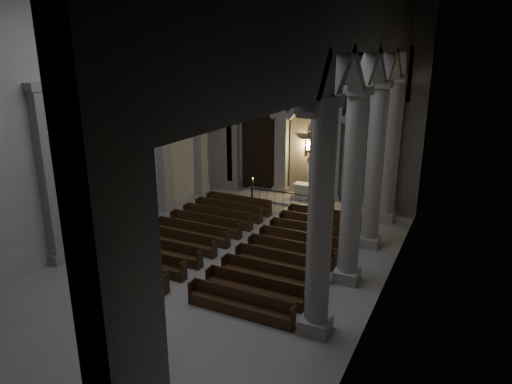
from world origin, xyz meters
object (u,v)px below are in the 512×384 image
at_px(altar, 309,192).
at_px(worshipper, 314,212).
at_px(candle_stand_left, 253,194).
at_px(pews, 239,244).
at_px(candle_stand_right, 346,209).
at_px(altar_rail, 291,198).

bearing_deg(altar, worshipper, -65.63).
relative_size(altar, candle_stand_left, 1.33).
xyz_separation_m(pews, worshipper, (1.93, 5.32, 0.27)).
relative_size(candle_stand_left, pews, 0.14).
height_order(candle_stand_right, worshipper, candle_stand_right).
height_order(altar, altar_rail, altar).
height_order(altar, candle_stand_right, candle_stand_right).
distance_m(altar, candle_stand_left, 3.61).
xyz_separation_m(candle_stand_left, worshipper, (4.86, -2.02, 0.18)).
bearing_deg(altar_rail, worshipper, -34.69).
height_order(candle_stand_left, pews, candle_stand_left).
height_order(altar_rail, worshipper, worshipper).
bearing_deg(pews, altar_rail, 90.00).
height_order(altar, worshipper, worshipper).
xyz_separation_m(altar, altar_rail, (-0.45, -1.92, 0.06)).
height_order(altar, pews, altar).
bearing_deg(worshipper, candle_stand_right, 74.85).
bearing_deg(pews, candle_stand_right, 65.90).
bearing_deg(worshipper, pews, -90.89).
bearing_deg(altar_rail, candle_stand_right, 10.49).
bearing_deg(candle_stand_right, altar, 154.67).
relative_size(candle_stand_left, worshipper, 1.25).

